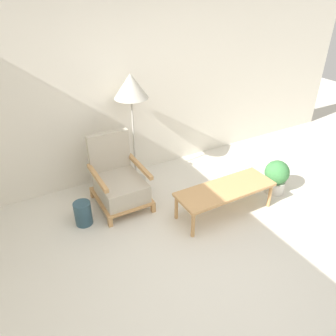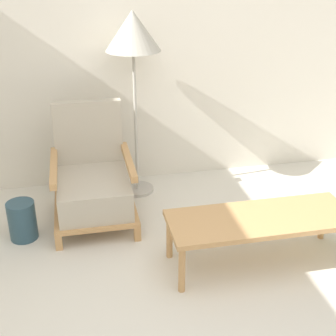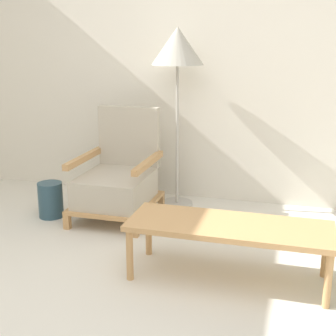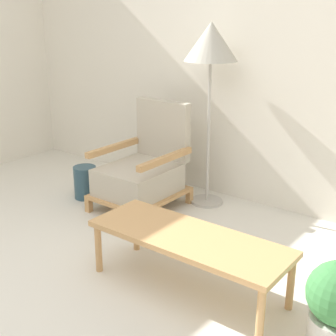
{
  "view_description": "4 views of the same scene",
  "coord_description": "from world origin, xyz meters",
  "px_view_note": "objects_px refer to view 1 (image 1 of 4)",
  "views": [
    {
      "loc": [
        -1.62,
        -1.72,
        2.61
      ],
      "look_at": [
        0.07,
        1.31,
        0.55
      ],
      "focal_mm": 35.0,
      "sensor_mm": 36.0,
      "label": 1
    },
    {
      "loc": [
        -0.55,
        -1.67,
        1.99
      ],
      "look_at": [
        0.07,
        1.31,
        0.55
      ],
      "focal_mm": 50.0,
      "sensor_mm": 36.0,
      "label": 2
    },
    {
      "loc": [
        0.98,
        -1.85,
        1.45
      ],
      "look_at": [
        0.07,
        1.31,
        0.55
      ],
      "focal_mm": 50.0,
      "sensor_mm": 36.0,
      "label": 3
    },
    {
      "loc": [
        2.04,
        -1.25,
        1.64
      ],
      "look_at": [
        0.07,
        1.31,
        0.55
      ],
      "focal_mm": 50.0,
      "sensor_mm": 36.0,
      "label": 4
    }
  ],
  "objects_px": {
    "floor_lamp": "(131,90)",
    "vase": "(83,213)",
    "armchair": "(119,182)",
    "potted_plant": "(276,176)",
    "coffee_table": "(225,191)"
  },
  "relations": [
    {
      "from": "floor_lamp",
      "to": "potted_plant",
      "type": "relative_size",
      "value": 3.29
    },
    {
      "from": "floor_lamp",
      "to": "coffee_table",
      "type": "xyz_separation_m",
      "value": [
        0.66,
        -1.23,
        -1.02
      ]
    },
    {
      "from": "floor_lamp",
      "to": "coffee_table",
      "type": "distance_m",
      "value": 1.73
    },
    {
      "from": "coffee_table",
      "to": "vase",
      "type": "xyz_separation_m",
      "value": [
        -1.61,
        0.65,
        -0.18
      ]
    },
    {
      "from": "floor_lamp",
      "to": "vase",
      "type": "bearing_deg",
      "value": -148.63
    },
    {
      "from": "coffee_table",
      "to": "potted_plant",
      "type": "height_order",
      "value": "potted_plant"
    },
    {
      "from": "armchair",
      "to": "coffee_table",
      "type": "xyz_separation_m",
      "value": [
        1.06,
        -0.83,
        0.0
      ]
    },
    {
      "from": "coffee_table",
      "to": "vase",
      "type": "relative_size",
      "value": 4.19
    },
    {
      "from": "armchair",
      "to": "vase",
      "type": "relative_size",
      "value": 3.01
    },
    {
      "from": "armchair",
      "to": "coffee_table",
      "type": "height_order",
      "value": "armchair"
    },
    {
      "from": "potted_plant",
      "to": "coffee_table",
      "type": "bearing_deg",
      "value": -178.16
    },
    {
      "from": "armchair",
      "to": "vase",
      "type": "bearing_deg",
      "value": -161.46
    },
    {
      "from": "armchair",
      "to": "coffee_table",
      "type": "distance_m",
      "value": 1.35
    },
    {
      "from": "potted_plant",
      "to": "floor_lamp",
      "type": "bearing_deg",
      "value": 142.4
    },
    {
      "from": "coffee_table",
      "to": "potted_plant",
      "type": "xyz_separation_m",
      "value": [
        0.9,
        0.03,
        -0.08
      ]
    }
  ]
}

